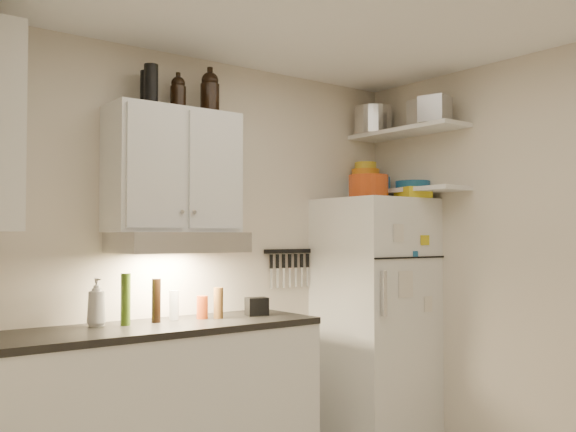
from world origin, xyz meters
TOP-DOWN VIEW (x-y plane):
  - back_wall at (0.00, 1.51)m, footprint 3.20×0.02m
  - right_wall at (1.61, 0.00)m, footprint 0.02×3.00m
  - base_cabinet at (-0.55, 1.20)m, footprint 2.10×0.60m
  - countertop at (-0.55, 1.20)m, footprint 2.10×0.62m
  - upper_cabinet at (-0.30, 1.33)m, footprint 0.80×0.33m
  - range_hood at (-0.30, 1.27)m, footprint 0.76×0.46m
  - fridge at (1.25, 1.16)m, footprint 0.70×0.68m
  - shelf_hi at (1.45, 1.02)m, footprint 0.30×0.95m
  - shelf_lo at (1.45, 1.02)m, footprint 0.30×0.95m
  - knife_strip at (0.70, 1.49)m, footprint 0.42×0.02m
  - dutch_oven at (1.13, 1.10)m, footprint 0.31×0.31m
  - book_stack at (1.40, 0.92)m, footprint 0.25×0.28m
  - spice_jar at (1.26, 1.13)m, footprint 0.09×0.09m
  - stock_pot at (1.40, 1.32)m, footprint 0.36×0.36m
  - tin_a at (1.47, 0.87)m, footprint 0.20×0.18m
  - tin_b at (1.39, 0.71)m, footprint 0.22×0.22m
  - bowl_teal at (1.41, 1.34)m, footprint 0.27×0.27m
  - bowl_orange at (1.38, 1.39)m, footprint 0.22×0.22m
  - bowl_yellow at (1.38, 1.39)m, footprint 0.17×0.17m
  - plates at (1.53, 1.04)m, footprint 0.34×0.34m
  - growler_a at (-0.24, 1.39)m, footprint 0.10×0.10m
  - growler_b at (-0.03, 1.36)m, footprint 0.16×0.16m
  - thermos_a at (-0.47, 1.29)m, footprint 0.11×0.11m
  - thermos_b at (-0.44, 1.41)m, footprint 0.11×0.11m
  - soap_bottle at (-0.77, 1.35)m, footprint 0.12×0.12m
  - pepper_mill at (-0.04, 1.23)m, footprint 0.08×0.08m
  - oil_bottle at (-0.62, 1.28)m, footprint 0.06×0.06m
  - vinegar_bottle at (-0.43, 1.29)m, footprint 0.07×0.07m
  - clear_bottle at (-0.29, 1.34)m, footprint 0.07×0.07m
  - red_jar at (-0.13, 1.28)m, footprint 0.09×0.09m
  - caddy at (0.23, 1.21)m, footprint 0.15×0.12m

SIDE VIEW (x-z plane):
  - base_cabinet at x=-0.55m, z-range 0.00..0.88m
  - fridge at x=1.25m, z-range 0.00..1.70m
  - countertop at x=-0.55m, z-range 0.88..0.92m
  - caddy at x=0.23m, z-range 0.92..1.03m
  - red_jar at x=-0.13m, z-range 0.92..1.06m
  - clear_bottle at x=-0.29m, z-range 0.92..1.10m
  - pepper_mill at x=-0.04m, z-range 0.92..1.11m
  - vinegar_bottle at x=-0.43m, z-range 0.92..1.18m
  - oil_bottle at x=-0.62m, z-range 0.92..1.22m
  - soap_bottle at x=-0.77m, z-range 0.92..1.22m
  - back_wall at x=0.00m, z-range 0.00..2.60m
  - right_wall at x=1.61m, z-range 0.00..2.60m
  - knife_strip at x=0.70m, z-range 1.31..1.33m
  - range_hood at x=-0.30m, z-range 1.33..1.45m
  - book_stack at x=1.40m, z-range 1.70..1.78m
  - spice_jar at x=1.26m, z-range 1.70..1.81m
  - shelf_lo at x=1.45m, z-range 1.75..1.77m
  - dutch_oven at x=1.13m, z-range 1.70..1.86m
  - plates at x=1.53m, z-range 1.77..1.84m
  - upper_cabinet at x=-0.30m, z-range 1.45..2.20m
  - bowl_teal at x=1.41m, z-range 1.77..1.88m
  - bowl_orange at x=1.38m, z-range 1.88..1.95m
  - bowl_yellow at x=1.38m, z-range 1.95..2.00m
  - shelf_hi at x=1.45m, z-range 2.19..2.22m
  - tin_b at x=1.39m, z-range 2.21..2.40m
  - tin_a at x=1.47m, z-range 2.21..2.41m
  - thermos_b at x=-0.44m, z-range 2.20..2.43m
  - growler_a at x=-0.24m, z-range 2.20..2.43m
  - stock_pot at x=1.40m, z-range 2.21..2.42m
  - thermos_a at x=-0.47m, z-range 2.20..2.44m
  - growler_b at x=-0.03m, z-range 2.20..2.49m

